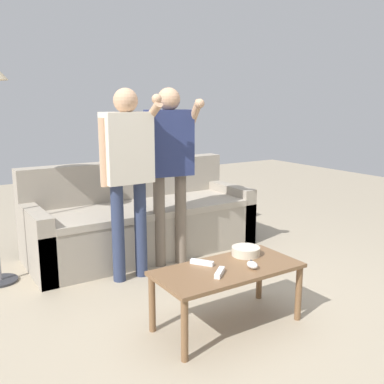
{
  "coord_description": "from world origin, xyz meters",
  "views": [
    {
      "loc": [
        -1.79,
        -2.32,
        1.47
      ],
      "look_at": [
        -0.06,
        0.39,
        0.8
      ],
      "focal_mm": 40.69,
      "sensor_mm": 36.0,
      "label": 1
    }
  ],
  "objects_px": {
    "game_remote_wand_near": "(220,273)",
    "snack_bowl": "(246,251)",
    "couch": "(141,221)",
    "game_remote_nunchuk": "(252,265)",
    "game_remote_wand_far": "(202,262)",
    "coffee_table": "(228,275)",
    "player_left": "(128,162)",
    "player_center": "(170,156)"
  },
  "relations": [
    {
      "from": "coffee_table",
      "to": "snack_bowl",
      "type": "distance_m",
      "value": 0.29
    },
    {
      "from": "game_remote_nunchuk",
      "to": "game_remote_wand_far",
      "type": "bearing_deg",
      "value": 135.89
    },
    {
      "from": "player_center",
      "to": "game_remote_wand_near",
      "type": "xyz_separation_m",
      "value": [
        -0.36,
        -1.26,
        -0.58
      ]
    },
    {
      "from": "game_remote_wand_near",
      "to": "couch",
      "type": "bearing_deg",
      "value": 80.21
    },
    {
      "from": "game_remote_nunchuk",
      "to": "player_left",
      "type": "height_order",
      "value": "player_left"
    },
    {
      "from": "game_remote_nunchuk",
      "to": "game_remote_wand_near",
      "type": "relative_size",
      "value": 0.65
    },
    {
      "from": "player_center",
      "to": "game_remote_wand_near",
      "type": "distance_m",
      "value": 1.43
    },
    {
      "from": "couch",
      "to": "game_remote_nunchuk",
      "type": "bearing_deg",
      "value": -91.8
    },
    {
      "from": "coffee_table",
      "to": "game_remote_wand_near",
      "type": "height_order",
      "value": "game_remote_wand_near"
    },
    {
      "from": "game_remote_wand_far",
      "to": "snack_bowl",
      "type": "bearing_deg",
      "value": -2.47
    },
    {
      "from": "couch",
      "to": "coffee_table",
      "type": "height_order",
      "value": "couch"
    },
    {
      "from": "game_remote_wand_near",
      "to": "snack_bowl",
      "type": "bearing_deg",
      "value": 27.27
    },
    {
      "from": "game_remote_nunchuk",
      "to": "player_center",
      "type": "xyz_separation_m",
      "value": [
        0.12,
        1.28,
        0.57
      ]
    },
    {
      "from": "couch",
      "to": "game_remote_nunchuk",
      "type": "distance_m",
      "value": 1.76
    },
    {
      "from": "couch",
      "to": "game_remote_wand_far",
      "type": "relative_size",
      "value": 14.45
    },
    {
      "from": "coffee_table",
      "to": "game_remote_wand_near",
      "type": "bearing_deg",
      "value": -149.1
    },
    {
      "from": "coffee_table",
      "to": "game_remote_wand_far",
      "type": "bearing_deg",
      "value": 130.35
    },
    {
      "from": "couch",
      "to": "player_center",
      "type": "bearing_deg",
      "value": -81.95
    },
    {
      "from": "player_left",
      "to": "game_remote_wand_far",
      "type": "relative_size",
      "value": 10.36
    },
    {
      "from": "player_center",
      "to": "game_remote_wand_far",
      "type": "relative_size",
      "value": 10.45
    },
    {
      "from": "snack_bowl",
      "to": "game_remote_nunchuk",
      "type": "relative_size",
      "value": 2.27
    },
    {
      "from": "couch",
      "to": "player_left",
      "type": "height_order",
      "value": "player_left"
    },
    {
      "from": "game_remote_wand_near",
      "to": "player_center",
      "type": "bearing_deg",
      "value": 73.84
    },
    {
      "from": "snack_bowl",
      "to": "player_center",
      "type": "distance_m",
      "value": 1.21
    },
    {
      "from": "coffee_table",
      "to": "game_remote_nunchuk",
      "type": "height_order",
      "value": "game_remote_nunchuk"
    },
    {
      "from": "couch",
      "to": "coffee_table",
      "type": "xyz_separation_m",
      "value": [
        -0.18,
        -1.65,
        0.05
      ]
    },
    {
      "from": "game_remote_wand_near",
      "to": "game_remote_wand_far",
      "type": "height_order",
      "value": "same"
    },
    {
      "from": "couch",
      "to": "snack_bowl",
      "type": "distance_m",
      "value": 1.54
    },
    {
      "from": "game_remote_nunchuk",
      "to": "game_remote_wand_far",
      "type": "relative_size",
      "value": 0.58
    },
    {
      "from": "couch",
      "to": "player_left",
      "type": "distance_m",
      "value": 0.97
    },
    {
      "from": "coffee_table",
      "to": "snack_bowl",
      "type": "xyz_separation_m",
      "value": [
        0.25,
        0.12,
        0.08
      ]
    },
    {
      "from": "couch",
      "to": "snack_bowl",
      "type": "height_order",
      "value": "couch"
    },
    {
      "from": "game_remote_nunchuk",
      "to": "coffee_table",
      "type": "bearing_deg",
      "value": 142.02
    },
    {
      "from": "couch",
      "to": "game_remote_wand_near",
      "type": "bearing_deg",
      "value": -99.79
    },
    {
      "from": "game_remote_wand_far",
      "to": "couch",
      "type": "bearing_deg",
      "value": 79.09
    },
    {
      "from": "coffee_table",
      "to": "player_left",
      "type": "distance_m",
      "value": 1.27
    },
    {
      "from": "coffee_table",
      "to": "snack_bowl",
      "type": "relative_size",
      "value": 4.9
    },
    {
      "from": "snack_bowl",
      "to": "game_remote_wand_far",
      "type": "distance_m",
      "value": 0.36
    },
    {
      "from": "coffee_table",
      "to": "game_remote_nunchuk",
      "type": "xyz_separation_m",
      "value": [
        0.12,
        -0.1,
        0.08
      ]
    },
    {
      "from": "snack_bowl",
      "to": "player_left",
      "type": "bearing_deg",
      "value": 115.22
    },
    {
      "from": "coffee_table",
      "to": "game_remote_wand_near",
      "type": "distance_m",
      "value": 0.15
    },
    {
      "from": "snack_bowl",
      "to": "game_remote_wand_near",
      "type": "relative_size",
      "value": 1.47
    }
  ]
}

